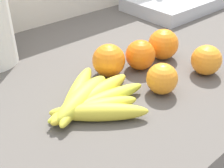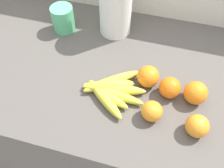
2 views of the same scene
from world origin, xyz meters
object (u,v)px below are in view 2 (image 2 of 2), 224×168
(orange_front, at_px, (148,77))
(mug, at_px, (63,19))
(banana_bunch, at_px, (110,90))
(orange_back_right, at_px, (197,126))
(orange_far_right, at_px, (152,111))
(orange_right, at_px, (196,93))
(orange_back_left, at_px, (170,88))
(paper_towel_roll, at_px, (116,2))

(orange_front, relative_size, mug, 0.73)
(banana_bunch, height_order, orange_back_right, orange_back_right)
(orange_back_right, bearing_deg, orange_far_right, 173.66)
(mug, bearing_deg, banana_bunch, -44.12)
(banana_bunch, relative_size, orange_back_right, 3.24)
(orange_back_right, height_order, mug, mug)
(banana_bunch, relative_size, orange_far_right, 3.42)
(orange_right, distance_m, mug, 0.59)
(orange_back_right, distance_m, orange_front, 0.23)
(banana_bunch, xyz_separation_m, orange_front, (0.11, 0.07, 0.02))
(orange_right, bearing_deg, orange_far_right, -140.43)
(orange_back_left, distance_m, mug, 0.52)
(banana_bunch, bearing_deg, orange_right, 9.97)
(banana_bunch, xyz_separation_m, orange_back_right, (0.29, -0.07, 0.02))
(orange_back_right, bearing_deg, mug, 149.12)
(banana_bunch, relative_size, orange_back_left, 3.16)
(orange_far_right, relative_size, paper_towel_roll, 0.22)
(orange_far_right, xyz_separation_m, paper_towel_roll, (-0.22, 0.37, 0.10))
(orange_far_right, bearing_deg, paper_towel_roll, 120.54)
(orange_front, relative_size, paper_towel_roll, 0.25)
(orange_back_left, xyz_separation_m, orange_front, (-0.08, 0.03, 0.00))
(orange_back_left, relative_size, orange_back_right, 1.02)
(paper_towel_roll, bearing_deg, orange_front, -52.98)
(orange_front, bearing_deg, orange_right, -9.13)
(paper_towel_roll, xyz_separation_m, mug, (-0.21, -0.05, -0.08))
(orange_back_right, xyz_separation_m, orange_front, (-0.18, 0.14, 0.00))
(banana_bunch, relative_size, mug, 2.19)
(banana_bunch, relative_size, paper_towel_roll, 0.76)
(orange_right, bearing_deg, orange_front, 170.87)
(orange_front, height_order, orange_right, same)
(orange_right, relative_size, paper_towel_roll, 0.26)
(orange_back_right, height_order, paper_towel_roll, paper_towel_roll)
(orange_front, height_order, mug, mug)
(orange_back_right, distance_m, orange_right, 0.12)
(orange_right, bearing_deg, paper_towel_roll, 142.17)
(orange_far_right, bearing_deg, mug, 142.86)
(orange_far_right, height_order, mug, mug)
(orange_back_left, relative_size, paper_towel_roll, 0.24)
(banana_bunch, xyz_separation_m, orange_right, (0.27, 0.05, 0.02))
(orange_back_left, xyz_separation_m, paper_towel_roll, (-0.26, 0.27, 0.10))
(orange_back_left, relative_size, mug, 0.69)
(banana_bunch, height_order, paper_towel_roll, paper_towel_roll)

